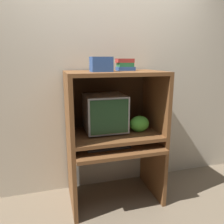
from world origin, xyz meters
name	(u,v)px	position (x,y,z in m)	size (l,w,h in m)	color
ground_plane	(123,215)	(0.00, 0.00, 0.00)	(12.00, 12.00, 0.00)	#756651
wall_back	(105,81)	(0.00, 0.68, 1.30)	(6.00, 0.06, 2.60)	beige
desk_base	(115,164)	(0.00, 0.27, 0.44)	(0.98, 0.69, 0.68)	brown
desk_monitor_shelf	(114,135)	(0.00, 0.31, 0.76)	(0.98, 0.62, 0.11)	brown
hutch_upper	(113,92)	(0.00, 0.35, 1.21)	(0.98, 0.62, 0.65)	brown
crt_monitor	(105,113)	(-0.09, 0.38, 0.99)	(0.42, 0.41, 0.40)	#B2B2B7
keyboard	(108,146)	(-0.11, 0.18, 0.69)	(0.44, 0.17, 0.03)	#2D2D30
mouse	(135,143)	(0.19, 0.18, 0.69)	(0.07, 0.05, 0.03)	#B7B7B7
snack_bag	(139,124)	(0.27, 0.27, 0.87)	(0.21, 0.16, 0.17)	green
book_stack	(125,65)	(0.14, 0.39, 1.49)	(0.19, 0.12, 0.12)	navy
storage_box	(101,64)	(-0.15, 0.26, 1.50)	(0.20, 0.17, 0.14)	navy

